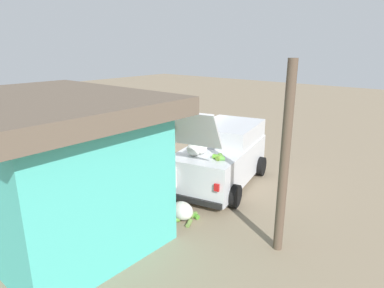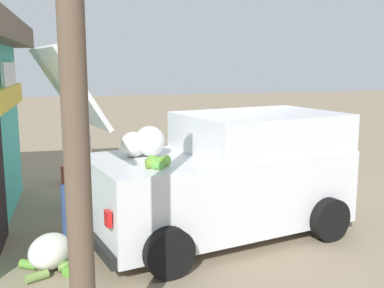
# 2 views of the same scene
# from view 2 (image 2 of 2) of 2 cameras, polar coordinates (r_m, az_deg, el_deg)

# --- Properties ---
(ground_plane) EXTENTS (60.00, 60.00, 0.00)m
(ground_plane) POSITION_cam_2_polar(r_m,az_deg,el_deg) (9.76, 3.04, -5.93)
(ground_plane) COLOR gray
(delivery_van) EXTENTS (2.90, 4.86, 2.88)m
(delivery_van) POSITION_cam_2_polar(r_m,az_deg,el_deg) (7.24, 4.27, -3.78)
(delivery_van) COLOR silver
(delivery_van) RESTS_ON ground_plane
(parked_sedan) EXTENTS (3.01, 4.56, 1.20)m
(parked_sedan) POSITION_cam_2_polar(r_m,az_deg,el_deg) (13.32, 8.58, 0.86)
(parked_sedan) COLOR #B2B7BC
(parked_sedan) RESTS_ON ground_plane
(vendor_standing) EXTENTS (0.55, 0.41, 1.60)m
(vendor_standing) POSITION_cam_2_polar(r_m,az_deg,el_deg) (8.79, -13.42, -1.77)
(vendor_standing) COLOR navy
(vendor_standing) RESTS_ON ground_plane
(customer_bending) EXTENTS (0.78, 0.73, 1.31)m
(customer_bending) POSITION_cam_2_polar(r_m,az_deg,el_deg) (7.24, -13.39, -5.10)
(customer_bending) COLOR navy
(customer_bending) RESTS_ON ground_plane
(unloaded_banana_pile) EXTENTS (0.89, 0.78, 0.45)m
(unloaded_banana_pile) POSITION_cam_2_polar(r_m,az_deg,el_deg) (6.51, -17.13, -12.77)
(unloaded_banana_pile) COLOR silver
(unloaded_banana_pile) RESTS_ON ground_plane
(paint_bucket) EXTENTS (0.31, 0.31, 0.42)m
(paint_bucket) POSITION_cam_2_polar(r_m,az_deg,el_deg) (10.70, -15.12, -3.68)
(paint_bucket) COLOR #BF3F33
(paint_bucket) RESTS_ON ground_plane
(utility_pole) EXTENTS (0.20, 0.20, 4.19)m
(utility_pole) POSITION_cam_2_polar(r_m,az_deg,el_deg) (3.53, -14.16, 0.21)
(utility_pole) COLOR brown
(utility_pole) RESTS_ON ground_plane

